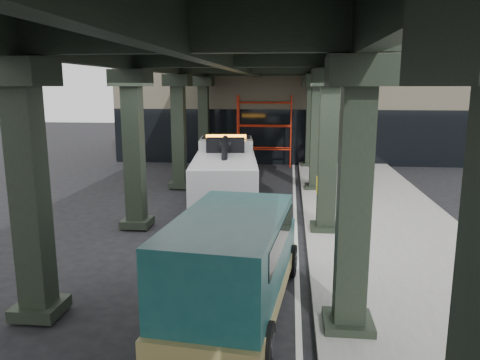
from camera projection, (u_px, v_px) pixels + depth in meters
The scene contains 8 objects.
ground at pixel (234, 253), 12.85m from camera, with size 90.00×90.00×0.00m, color black.
sidewalk at pixel (388, 233), 14.32m from camera, with size 5.00×40.00×0.15m, color gray.
lane_stripe at pixel (296, 233), 14.62m from camera, with size 0.12×38.00×0.01m, color silver.
viaduct at pixel (228, 53), 13.77m from camera, with size 7.40×32.00×6.40m.
building at pixel (299, 94), 31.35m from camera, with size 22.00×10.00×8.00m, color #C6B793.
scaffolding at pixel (265, 129), 26.71m from camera, with size 3.08×0.88×4.00m.
tow_truck at pixel (225, 170), 18.41m from camera, with size 3.08×8.15×2.61m.
towed_van at pixel (234, 260), 9.23m from camera, with size 2.56×5.39×2.11m.
Camera 1 is at (1.47, -12.12, 4.50)m, focal length 35.00 mm.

